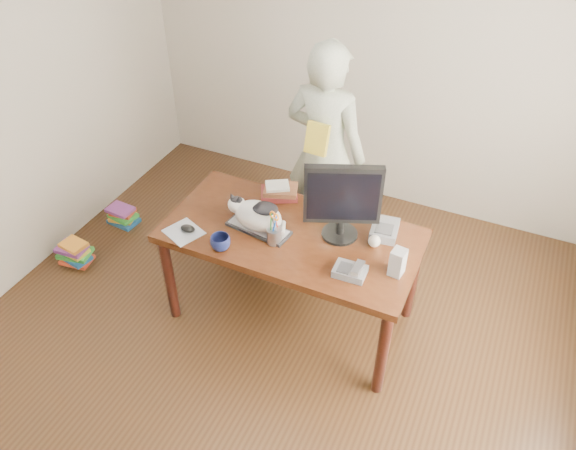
# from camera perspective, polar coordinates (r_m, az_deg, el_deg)

# --- Properties ---
(room) EXTENTS (4.50, 4.50, 4.50)m
(room) POSITION_cam_1_polar(r_m,az_deg,el_deg) (2.71, -4.86, 1.51)
(room) COLOR black
(room) RESTS_ON ground
(desk) EXTENTS (1.60, 0.80, 0.75)m
(desk) POSITION_cam_1_polar(r_m,az_deg,el_deg) (3.65, 0.84, -1.85)
(desk) COLOR black
(desk) RESTS_ON ground
(keyboard) EXTENTS (0.43, 0.21, 0.02)m
(keyboard) POSITION_cam_1_polar(r_m,az_deg,el_deg) (3.52, -3.00, -0.32)
(keyboard) COLOR black
(keyboard) RESTS_ON desk
(cat) EXTENTS (0.41, 0.23, 0.23)m
(cat) POSITION_cam_1_polar(r_m,az_deg,el_deg) (3.46, -3.26, 1.11)
(cat) COLOR silver
(cat) RESTS_ON keyboard
(monitor) EXTENTS (0.44, 0.29, 0.52)m
(monitor) POSITION_cam_1_polar(r_m,az_deg,el_deg) (3.30, 5.56, 2.65)
(monitor) COLOR black
(monitor) RESTS_ON desk
(pen_cup) EXTENTS (0.12, 0.12, 0.24)m
(pen_cup) POSITION_cam_1_polar(r_m,az_deg,el_deg) (3.39, -1.41, -0.90)
(pen_cup) COLOR gray
(pen_cup) RESTS_ON desk
(mousepad) EXTENTS (0.27, 0.26, 0.00)m
(mousepad) POSITION_cam_1_polar(r_m,az_deg,el_deg) (3.56, -10.55, -0.70)
(mousepad) COLOR #AFB4BB
(mousepad) RESTS_ON desk
(mouse) EXTENTS (0.11, 0.09, 0.04)m
(mouse) POSITION_cam_1_polar(r_m,az_deg,el_deg) (3.55, -10.15, -0.35)
(mouse) COLOR black
(mouse) RESTS_ON mousepad
(coffee_mug) EXTENTS (0.15, 0.15, 0.10)m
(coffee_mug) POSITION_cam_1_polar(r_m,az_deg,el_deg) (3.38, -6.88, -1.79)
(coffee_mug) COLOR black
(coffee_mug) RESTS_ON desk
(phone) EXTENTS (0.19, 0.16, 0.08)m
(phone) POSITION_cam_1_polar(r_m,az_deg,el_deg) (3.23, 6.38, -4.65)
(phone) COLOR #5A5B5F
(phone) RESTS_ON desk
(speaker) EXTENTS (0.09, 0.10, 0.17)m
(speaker) POSITION_cam_1_polar(r_m,az_deg,el_deg) (3.23, 11.07, -3.74)
(speaker) COLOR #9D9DA0
(speaker) RESTS_ON desk
(baseball) EXTENTS (0.08, 0.08, 0.08)m
(baseball) POSITION_cam_1_polar(r_m,az_deg,el_deg) (3.42, 8.77, -1.63)
(baseball) COLOR white
(baseball) RESTS_ON desk
(book_stack) EXTENTS (0.30, 0.27, 0.09)m
(book_stack) POSITION_cam_1_polar(r_m,az_deg,el_deg) (3.78, -0.87, 3.46)
(book_stack) COLOR #4C1414
(book_stack) RESTS_ON desk
(calculator) EXTENTS (0.19, 0.23, 0.07)m
(calculator) POSITION_cam_1_polar(r_m,az_deg,el_deg) (3.53, 9.78, -0.47)
(calculator) COLOR #5A5B5F
(calculator) RESTS_ON desk
(person) EXTENTS (0.64, 0.45, 1.68)m
(person) POSITION_cam_1_polar(r_m,az_deg,el_deg) (4.10, 3.78, 7.33)
(person) COLOR silver
(person) RESTS_ON ground
(held_book) EXTENTS (0.17, 0.11, 0.22)m
(held_book) POSITION_cam_1_polar(r_m,az_deg,el_deg) (3.85, 2.97, 8.74)
(held_book) COLOR gold
(held_book) RESTS_ON person
(book_pile_a) EXTENTS (0.27, 0.22, 0.18)m
(book_pile_a) POSITION_cam_1_polar(r_m,az_deg,el_deg) (4.65, -20.84, -2.66)
(book_pile_a) COLOR #B33219
(book_pile_a) RESTS_ON ground
(book_pile_b) EXTENTS (0.26, 0.20, 0.15)m
(book_pile_b) POSITION_cam_1_polar(r_m,az_deg,el_deg) (4.93, -16.45, 0.94)
(book_pile_b) COLOR #164C87
(book_pile_b) RESTS_ON ground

